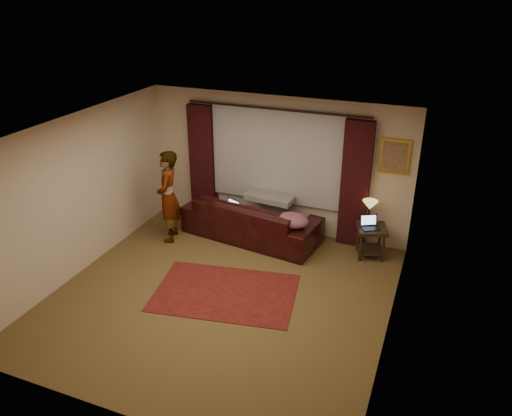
% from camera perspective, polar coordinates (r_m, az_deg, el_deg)
% --- Properties ---
extents(floor, '(5.00, 5.00, 0.01)m').
position_cam_1_polar(floor, '(7.86, -3.96, -10.01)').
color(floor, brown).
rests_on(floor, ground).
extents(ceiling, '(5.00, 5.00, 0.02)m').
position_cam_1_polar(ceiling, '(6.72, -4.62, 8.52)').
color(ceiling, silver).
rests_on(ceiling, ground).
extents(wall_back, '(5.00, 0.02, 2.60)m').
position_cam_1_polar(wall_back, '(9.32, 2.38, 4.91)').
color(wall_back, beige).
rests_on(wall_back, ground).
extents(wall_front, '(5.00, 0.02, 2.60)m').
position_cam_1_polar(wall_front, '(5.40, -16.05, -12.47)').
color(wall_front, beige).
rests_on(wall_front, ground).
extents(wall_left, '(0.02, 5.00, 2.60)m').
position_cam_1_polar(wall_left, '(8.50, -19.66, 1.38)').
color(wall_left, beige).
rests_on(wall_left, ground).
extents(wall_right, '(0.02, 5.00, 2.60)m').
position_cam_1_polar(wall_right, '(6.61, 15.77, -4.97)').
color(wall_right, beige).
rests_on(wall_right, ground).
extents(sheer_curtain, '(2.50, 0.05, 1.80)m').
position_cam_1_polar(sheer_curtain, '(9.20, 2.28, 5.96)').
color(sheer_curtain, '#A6A6AE').
rests_on(sheer_curtain, wall_back).
extents(drape_left, '(0.50, 0.14, 2.30)m').
position_cam_1_polar(drape_left, '(9.83, -6.15, 5.13)').
color(drape_left, black).
rests_on(drape_left, floor).
extents(drape_right, '(0.50, 0.14, 2.30)m').
position_cam_1_polar(drape_right, '(8.91, 11.27, 2.65)').
color(drape_right, black).
rests_on(drape_right, floor).
extents(curtain_rod, '(0.04, 0.04, 3.40)m').
position_cam_1_polar(curtain_rod, '(8.91, 2.27, 11.23)').
color(curtain_rod, black).
rests_on(curtain_rod, wall_back).
extents(picture_frame, '(0.50, 0.04, 0.60)m').
position_cam_1_polar(picture_frame, '(8.72, 15.56, 5.71)').
color(picture_frame, gold).
rests_on(picture_frame, wall_back).
extents(sofa, '(2.69, 1.45, 1.04)m').
position_cam_1_polar(sofa, '(9.25, -0.53, -0.47)').
color(sofa, black).
rests_on(sofa, floor).
extents(throw_blanket, '(0.94, 0.45, 0.11)m').
position_cam_1_polar(throw_blanket, '(9.13, 1.54, 2.74)').
color(throw_blanket, gray).
rests_on(throw_blanket, sofa).
extents(clothing_pile, '(0.58, 0.45, 0.25)m').
position_cam_1_polar(clothing_pile, '(8.68, 4.17, -1.47)').
color(clothing_pile, '#7D495C').
rests_on(clothing_pile, sofa).
extents(laptop_sofa, '(0.40, 0.41, 0.22)m').
position_cam_1_polar(laptop_sofa, '(9.21, -3.07, 0.10)').
color(laptop_sofa, black).
rests_on(laptop_sofa, sofa).
extents(area_rug, '(2.39, 1.80, 0.01)m').
position_cam_1_polar(area_rug, '(7.92, -3.53, -9.61)').
color(area_rug, maroon).
rests_on(area_rug, floor).
extents(end_table, '(0.62, 0.62, 0.57)m').
position_cam_1_polar(end_table, '(8.95, 12.94, -3.76)').
color(end_table, black).
rests_on(end_table, floor).
extents(tiffany_lamp, '(0.27, 0.27, 0.43)m').
position_cam_1_polar(tiffany_lamp, '(8.86, 12.82, -0.45)').
color(tiffany_lamp, '#979749').
rests_on(tiffany_lamp, end_table).
extents(laptop_table, '(0.41, 0.42, 0.21)m').
position_cam_1_polar(laptop_table, '(8.72, 12.98, -1.67)').
color(laptop_table, black).
rests_on(laptop_table, end_table).
extents(person, '(0.64, 0.64, 1.72)m').
position_cam_1_polar(person, '(9.19, -9.98, 1.29)').
color(person, gray).
rests_on(person, floor).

